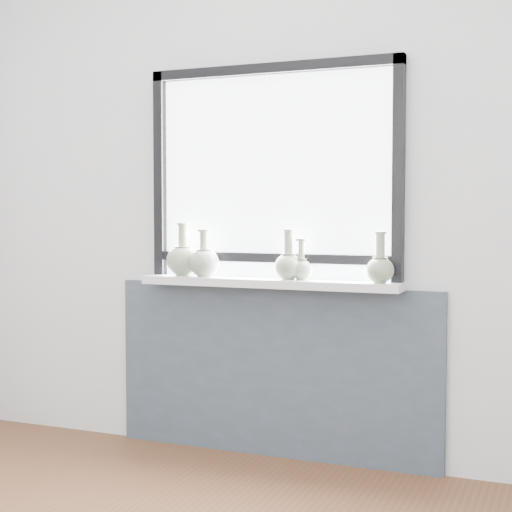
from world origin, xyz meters
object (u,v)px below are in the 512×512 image
at_px(vase_a, 183,258).
at_px(vase_b, 204,261).
at_px(vase_d, 301,267).
at_px(windowsill, 268,283).
at_px(vase_c, 288,264).
at_px(vase_e, 380,267).

height_order(vase_a, vase_b, vase_a).
bearing_deg(vase_a, vase_b, -8.69).
distance_m(vase_a, vase_d, 0.64).
xyz_separation_m(windowsill, vase_b, (-0.34, -0.02, 0.10)).
distance_m(windowsill, vase_d, 0.19).
bearing_deg(vase_c, vase_e, -2.25).
height_order(windowsill, vase_d, vase_d).
relative_size(vase_c, vase_d, 1.22).
bearing_deg(vase_a, vase_c, -1.15).
relative_size(vase_a, vase_b, 1.13).
distance_m(vase_a, vase_e, 1.03).
bearing_deg(windowsill, vase_a, 179.72).
bearing_deg(vase_c, vase_d, 10.64).
bearing_deg(vase_b, vase_e, -0.61).
xyz_separation_m(vase_a, vase_b, (0.13, -0.02, -0.01)).
bearing_deg(windowsill, vase_e, -2.77).
relative_size(vase_b, vase_e, 1.01).
relative_size(vase_d, vase_e, 0.84).
xyz_separation_m(windowsill, vase_c, (0.11, -0.01, 0.10)).
bearing_deg(vase_d, vase_e, -4.31).
bearing_deg(vase_b, windowsill, 2.92).
bearing_deg(vase_e, vase_c, 177.75).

